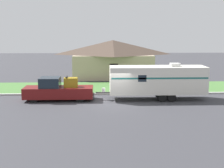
% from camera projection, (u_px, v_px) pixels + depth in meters
% --- Properties ---
extents(ground_plane, '(120.00, 120.00, 0.00)m').
position_uv_depth(ground_plane, '(116.00, 103.00, 25.94)').
color(ground_plane, '#38383D').
extents(curb_strip, '(80.00, 0.30, 0.14)m').
position_uv_depth(curb_strip, '(114.00, 94.00, 29.62)').
color(curb_strip, '#ADADA8').
rests_on(curb_strip, ground_plane).
extents(lawn_strip, '(80.00, 7.00, 0.03)m').
position_uv_depth(lawn_strip, '(112.00, 87.00, 33.22)').
color(lawn_strip, '#477538').
rests_on(lawn_strip, ground_plane).
extents(house_across_street, '(10.74, 6.48, 4.80)m').
position_uv_depth(house_across_street, '(113.00, 58.00, 40.12)').
color(house_across_street, tan).
rests_on(house_across_street, ground_plane).
extents(pickup_truck, '(6.05, 2.03, 2.09)m').
position_uv_depth(pickup_truck, '(58.00, 90.00, 27.04)').
color(pickup_truck, black).
rests_on(pickup_truck, ground_plane).
extents(travel_trailer, '(9.58, 2.35, 3.21)m').
position_uv_depth(travel_trailer, '(158.00, 80.00, 27.23)').
color(travel_trailer, black).
rests_on(travel_trailer, ground_plane).
extents(mailbox, '(0.48, 0.20, 1.32)m').
position_uv_depth(mailbox, '(147.00, 82.00, 30.71)').
color(mailbox, brown).
rests_on(mailbox, ground_plane).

